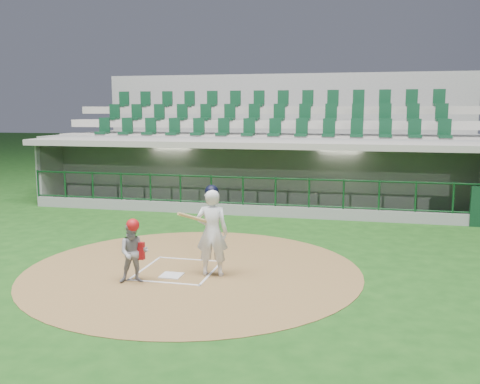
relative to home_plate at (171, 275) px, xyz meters
name	(u,v)px	position (x,y,z in m)	size (l,w,h in m)	color
ground	(183,267)	(0.00, 0.70, -0.02)	(120.00, 120.00, 0.00)	#164112
dirt_circle	(193,270)	(0.30, 0.50, -0.02)	(7.20, 7.20, 0.01)	brown
home_plate	(171,275)	(0.00, 0.00, 0.00)	(0.43, 0.43, 0.02)	silver
batter_box_chalk	(178,270)	(0.00, 0.40, 0.00)	(1.55, 1.80, 0.01)	silver
dugout_structure	(255,179)	(0.02, 8.53, 0.93)	(16.40, 3.70, 3.00)	slate
seating_deck	(270,159)	(0.00, 11.61, 1.40)	(17.00, 6.72, 5.15)	gray
batter	(212,231)	(0.81, 0.25, 0.94)	(0.89, 0.89, 1.90)	white
catcher	(134,251)	(-0.58, -0.54, 0.62)	(0.72, 0.64, 1.29)	gray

